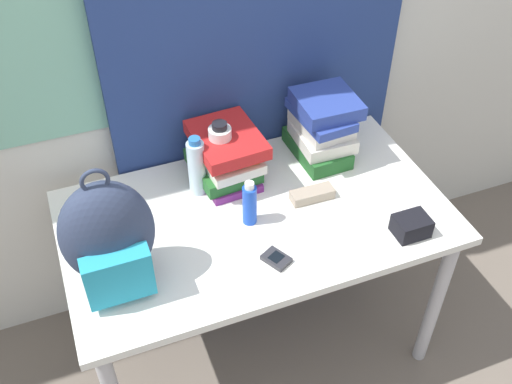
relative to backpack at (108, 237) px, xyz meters
name	(u,v)px	position (x,y,z in m)	size (l,w,h in m)	color
wall_back	(205,10)	(0.48, 0.55, 0.35)	(6.00, 0.06, 2.50)	beige
curtain_blue	(258,9)	(0.65, 0.50, 0.35)	(1.09, 0.04, 2.50)	navy
desk	(256,232)	(0.49, 0.10, -0.26)	(1.29, 0.73, 0.72)	silver
backpack	(108,237)	(0.00, 0.00, 0.00)	(0.27, 0.22, 0.42)	#2D3851
book_stack_left	(226,155)	(0.46, 0.32, -0.08)	(0.25, 0.29, 0.19)	#6B2370
book_stack_center	(321,127)	(0.82, 0.32, -0.05)	(0.21, 0.28, 0.25)	#1E5623
water_bottle	(197,167)	(0.34, 0.29, -0.07)	(0.06, 0.06, 0.23)	silver
sports_bottle	(221,154)	(0.44, 0.31, -0.06)	(0.08, 0.08, 0.25)	white
sunscreen_bottle	(250,204)	(0.46, 0.08, -0.10)	(0.05, 0.05, 0.17)	blue
cell_phone	(276,259)	(0.47, -0.11, -0.17)	(0.09, 0.10, 0.02)	#2D2D33
sunglasses_case	(312,195)	(0.69, 0.11, -0.16)	(0.15, 0.06, 0.04)	gray
camera_pouch	(411,226)	(0.92, -0.16, -0.14)	(0.11, 0.09, 0.07)	black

